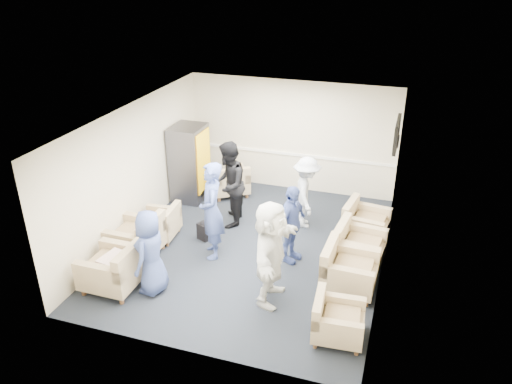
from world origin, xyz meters
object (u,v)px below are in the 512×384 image
(armchair_right_midfar, at_px, (357,247))
(armchair_left_near, at_px, (116,270))
(person_back_left, at_px, (229,185))
(person_mid_right, at_px, (291,224))
(armchair_corner, at_px, (230,182))
(armchair_left_far, at_px, (161,224))
(person_back_right, at_px, (306,193))
(person_mid_left, at_px, (212,211))
(vending_machine, at_px, (190,163))
(person_front_left, at_px, (151,252))
(armchair_left_mid, at_px, (138,239))
(armchair_right_far, at_px, (363,224))
(armchair_right_near, at_px, (335,321))
(person_front_right, at_px, (271,253))
(armchair_right_midnear, at_px, (346,271))

(armchair_right_midfar, bearing_deg, armchair_left_near, 123.79)
(person_back_left, xyz_separation_m, person_mid_right, (1.60, -0.98, -0.16))
(armchair_right_midfar, distance_m, armchair_corner, 3.88)
(armchair_left_far, bearing_deg, person_back_right, 112.78)
(armchair_corner, relative_size, person_mid_left, 0.61)
(vending_machine, distance_m, person_mid_right, 3.47)
(armchair_corner, bearing_deg, person_back_right, 121.96)
(person_back_left, bearing_deg, person_front_left, -20.56)
(vending_machine, height_order, person_mid_left, person_mid_left)
(armchair_left_mid, distance_m, armchair_right_midfar, 4.14)
(armchair_left_near, relative_size, person_mid_left, 0.49)
(armchair_left_far, xyz_separation_m, armchair_right_far, (3.94, 1.23, 0.04))
(armchair_right_near, relative_size, person_front_right, 0.44)
(armchair_left_mid, bearing_deg, armchair_left_near, 10.44)
(armchair_right_midnear, height_order, vending_machine, vending_machine)
(armchair_left_mid, height_order, armchair_right_midfar, armchair_left_mid)
(armchair_left_near, distance_m, armchair_left_mid, 1.05)
(armchair_left_near, bearing_deg, armchair_right_near, 89.23)
(armchair_right_midnear, bearing_deg, armchair_left_mid, 94.67)
(armchair_left_mid, bearing_deg, person_mid_right, 106.24)
(armchair_corner, bearing_deg, armchair_left_far, 40.66)
(armchair_right_near, distance_m, armchair_right_far, 3.10)
(person_mid_left, xyz_separation_m, person_front_right, (1.44, -0.98, -0.04))
(vending_machine, bearing_deg, armchair_right_midnear, -31.37)
(person_front_left, bearing_deg, armchair_right_far, 133.12)
(armchair_left_near, height_order, person_mid_right, person_mid_right)
(armchair_left_mid, bearing_deg, armchair_right_far, 117.76)
(armchair_corner, height_order, person_mid_right, person_mid_right)
(person_front_right, bearing_deg, person_front_left, 100.65)
(armchair_right_midfar, bearing_deg, armchair_left_far, 99.63)
(armchair_left_mid, relative_size, armchair_right_midnear, 0.99)
(armchair_right_near, bearing_deg, armchair_left_near, 84.68)
(person_front_left, bearing_deg, vending_machine, -164.38)
(armchair_left_near, bearing_deg, person_mid_right, 124.25)
(armchair_right_far, relative_size, person_front_right, 0.52)
(armchair_left_far, relative_size, armchair_right_midnear, 0.87)
(armchair_right_midnear, relative_size, armchair_right_midfar, 0.98)
(armchair_right_near, bearing_deg, person_mid_right, 28.24)
(armchair_right_far, distance_m, person_back_left, 2.89)
(armchair_left_near, height_order, armchair_right_far, armchair_left_near)
(person_back_right, bearing_deg, armchair_corner, 49.25)
(armchair_left_far, distance_m, person_front_left, 1.86)
(armchair_corner, bearing_deg, vending_machine, -5.42)
(person_back_left, bearing_deg, vending_machine, -136.42)
(person_back_left, height_order, person_back_right, person_back_left)
(person_mid_right, bearing_deg, vending_machine, 75.09)
(armchair_left_far, relative_size, person_back_right, 0.52)
(person_mid_right, bearing_deg, person_back_left, 76.60)
(armchair_right_midnear, xyz_separation_m, person_mid_right, (-1.14, 0.58, 0.41))
(armchair_left_mid, relative_size, person_mid_left, 0.48)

